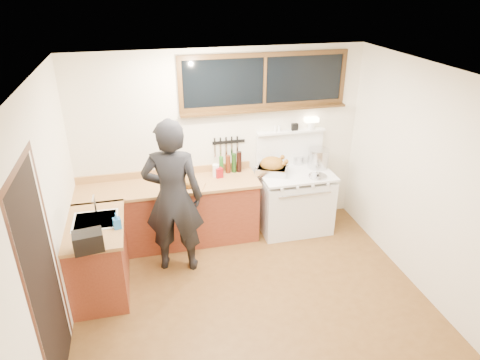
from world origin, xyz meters
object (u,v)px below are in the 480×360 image
object	(u,v)px
vintage_stove	(294,199)
man	(173,198)
cutting_board	(187,184)
roast_turkey	(272,167)

from	to	relation	value
vintage_stove	man	size ratio (longest dim) A/B	0.80
vintage_stove	cutting_board	bearing A→B (deg)	-175.03
vintage_stove	roast_turkey	size ratio (longest dim) A/B	3.04
man	roast_turkey	bearing A→B (deg)	22.56
vintage_stove	cutting_board	distance (m)	1.64
vintage_stove	man	world-z (taller)	man
cutting_board	roast_turkey	xyz separation A→B (m)	(1.22, 0.19, 0.05)
man	roast_turkey	distance (m)	1.56
cutting_board	roast_turkey	size ratio (longest dim) A/B	0.99
man	cutting_board	xyz separation A→B (m)	(0.22, 0.41, -0.04)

